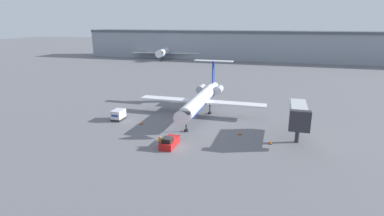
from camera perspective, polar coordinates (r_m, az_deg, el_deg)
The scene contains 11 objects.
ground_plane at distance 48.91m, azimuth -3.61°, elevation -7.32°, with size 600.00×600.00×0.00m, color slate.
terminal_building at distance 163.30m, azimuth 11.04°, elevation 11.64°, with size 180.00×16.80×15.04m.
airplane_main at distance 64.69m, azimuth 1.84°, elevation 1.88°, with size 27.49×27.67×10.24m.
pushback_tug at distance 48.84m, azimuth -4.27°, elevation -6.51°, with size 2.07×4.72×1.80m.
luggage_cart at distance 63.14m, azimuth -13.85°, elevation -1.28°, with size 2.03×2.95×2.12m.
worker_near_tug at distance 48.78m, azimuth -6.13°, elevation -6.27°, with size 0.40×0.25×1.76m.
traffic_cone_left at distance 59.69m, azimuth -9.59°, elevation -2.80°, with size 0.57×0.57×0.66m.
traffic_cone_right at distance 54.36m, azimuth 9.11°, elevation -4.69°, with size 0.62×0.62×0.65m.
traffic_cone_mid at distance 51.23m, azimuth 14.75°, elevation -6.29°, with size 0.54×0.54×0.76m.
airplane_parked_far_left at distance 165.32m, azimuth -4.97°, elevation 10.69°, with size 37.35×28.87×10.97m.
jet_bridge at distance 53.60m, azimuth 19.64°, elevation -1.09°, with size 3.20×10.03×6.19m.
Camera 1 is at (15.51, -42.13, 19.40)m, focal length 28.00 mm.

